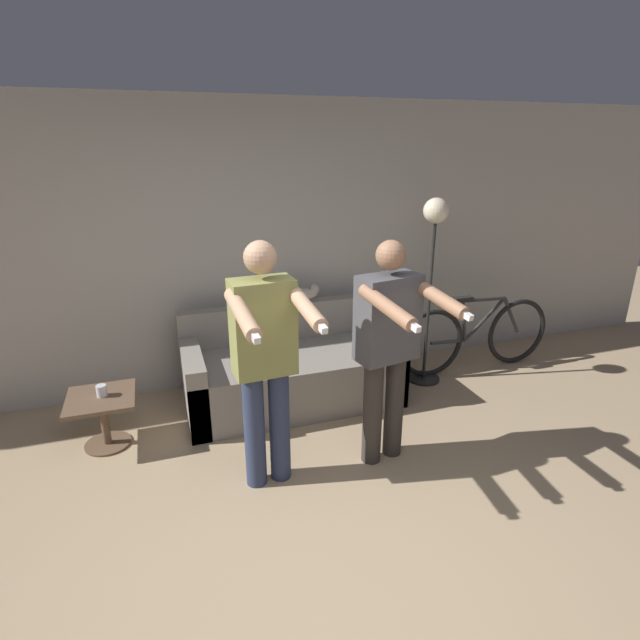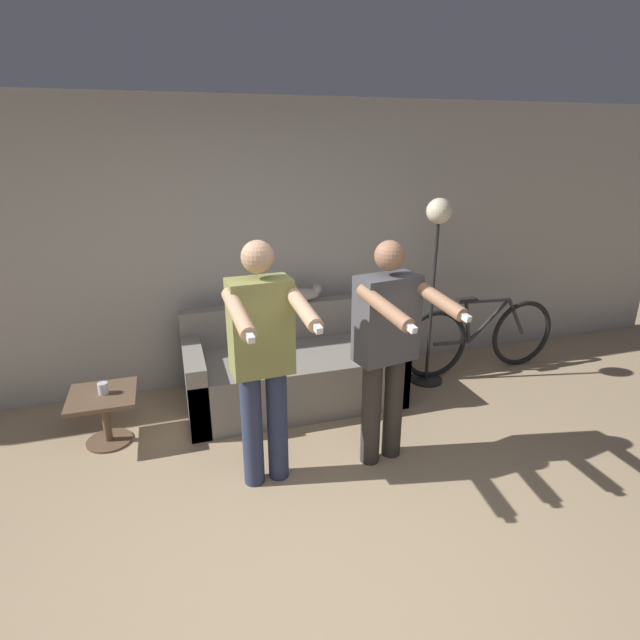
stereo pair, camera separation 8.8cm
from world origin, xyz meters
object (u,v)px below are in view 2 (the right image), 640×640
couch (292,371)px  cup (103,388)px  bicycle (479,337)px  person_right (387,342)px  floor_lamp (436,245)px  person_left (263,354)px  side_table (104,407)px  cat (303,294)px

couch → cup: bearing=-171.1°
bicycle → person_right: bearing=-144.4°
floor_lamp → bicycle: floor_lamp is taller
couch → floor_lamp: floor_lamp is taller
couch → person_left: (-0.46, -1.08, 0.67)m
person_right → side_table: size_ratio=3.32×
side_table → person_left: bearing=-37.4°
couch → cat: bearing=59.5°
person_left → floor_lamp: 2.12m
cat → cup: 1.88m
couch → cat: (0.20, 0.35, 0.60)m
person_left → bicycle: (2.40, 1.11, -0.59)m
cup → bicycle: bicycle is taller
person_right → floor_lamp: bearing=37.7°
person_left → bicycle: bearing=20.8°
floor_lamp → cup: floor_lamp is taller
side_table → person_right: bearing=-23.1°
cat → cup: cat is taller
person_right → side_table: 2.22m
side_table → cup: 0.16m
person_right → bicycle: bearing=25.1°
person_right → bicycle: person_right is taller
cat → couch: bearing=-120.5°
couch → floor_lamp: (1.35, -0.03, 1.07)m
cup → bicycle: 3.50m
side_table → cat: bearing=18.7°
cat → cup: (-1.74, -0.59, -0.42)m
person_left → cup: bearing=138.2°
person_left → cat: person_left is taller
side_table → cup: size_ratio=5.57×
cup → couch: bearing=8.9°
cat → side_table: 1.94m
bicycle → side_table: bearing=-175.6°
cat → floor_lamp: floor_lamp is taller
person_left → person_right: size_ratio=1.03×
couch → floor_lamp: bearing=-1.3°
couch → person_left: size_ratio=1.11×
cup → bicycle: bearing=4.3°
person_right → bicycle: (1.54, 1.10, -0.57)m
couch → person_right: person_right is taller
floor_lamp → side_table: floor_lamp is taller
couch → side_table: bearing=-171.0°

